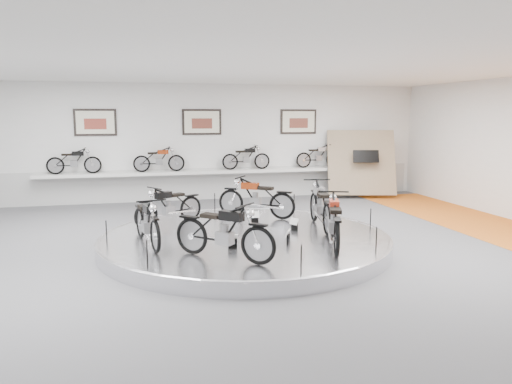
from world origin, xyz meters
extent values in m
plane|color=#555558|center=(0.00, 0.00, 0.00)|extent=(16.00, 16.00, 0.00)
plane|color=white|center=(0.00, 0.00, 4.00)|extent=(16.00, 16.00, 0.00)
plane|color=white|center=(0.00, 7.00, 2.00)|extent=(16.00, 0.00, 16.00)
plane|color=white|center=(0.00, -7.00, 2.00)|extent=(16.00, 0.00, 16.00)
cube|color=orange|center=(6.80, 0.00, 0.01)|extent=(2.40, 12.60, 0.01)
cube|color=#BCBCBA|center=(0.00, 6.98, 0.55)|extent=(15.68, 0.04, 1.10)
cylinder|color=silver|center=(0.00, 0.30, 0.15)|extent=(6.40, 6.40, 0.30)
torus|color=#B2B2BA|center=(0.00, 0.30, 0.27)|extent=(6.40, 6.40, 0.10)
cube|color=silver|center=(0.00, 6.70, 1.00)|extent=(11.00, 0.55, 0.10)
cube|color=#EBE7CA|center=(-3.50, 6.96, 2.70)|extent=(1.35, 0.06, 0.88)
cube|color=#EBE7CA|center=(0.00, 6.96, 2.70)|extent=(1.35, 0.06, 0.88)
cube|color=#EBE7CA|center=(3.50, 6.96, 2.70)|extent=(1.35, 0.06, 0.88)
cube|color=#8E755D|center=(5.60, 6.10, 1.25)|extent=(2.56, 1.52, 2.30)
camera|label=1|loc=(-2.38, -10.27, 2.94)|focal=35.00mm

